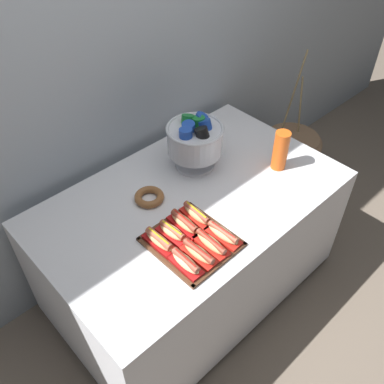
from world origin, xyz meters
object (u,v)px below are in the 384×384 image
(hot_dog_1, at_px, (199,253))
(hot_dog_4, at_px, (159,241))
(hot_dog_0, at_px, (186,263))
(serving_tray, at_px, (191,242))
(hot_dog_5, at_px, (172,232))
(hot_dog_2, at_px, (211,244))
(hot_dog_6, at_px, (185,223))
(hot_dog_7, at_px, (197,215))
(floor_vase, at_px, (287,166))
(donut, at_px, (149,197))
(buffet_table, at_px, (191,243))
(cup_stack, at_px, (280,150))
(hot_dog_3, at_px, (223,234))
(punch_bowl, at_px, (195,139))

(hot_dog_1, bearing_deg, hot_dog_4, 115.40)
(hot_dog_0, xyz_separation_m, hot_dog_1, (0.07, 0.00, -0.00))
(serving_tray, xyz_separation_m, hot_dog_5, (-0.04, 0.08, 0.03))
(hot_dog_2, height_order, hot_dog_6, hot_dog_6)
(serving_tray, bearing_deg, hot_dog_7, 37.21)
(hot_dog_4, xyz_separation_m, hot_dog_6, (0.15, 0.00, -0.00))
(hot_dog_4, bearing_deg, floor_vase, 11.42)
(serving_tray, height_order, donut, donut)
(hot_dog_7, relative_size, donut, 1.23)
(hot_dog_5, bearing_deg, serving_tray, -64.60)
(buffet_table, xyz_separation_m, hot_dog_2, (-0.16, -0.30, 0.38))
(floor_vase, xyz_separation_m, cup_stack, (-0.60, -0.30, 0.61))
(hot_dog_4, distance_m, hot_dog_6, 0.15)
(donut, bearing_deg, hot_dog_1, -99.95)
(hot_dog_3, height_order, hot_dog_7, hot_dog_7)
(hot_dog_6, relative_size, hot_dog_7, 1.02)
(punch_bowl, relative_size, donut, 2.01)
(hot_dog_0, xyz_separation_m, hot_dog_7, (0.22, 0.17, -0.00))
(hot_dog_0, distance_m, hot_dog_7, 0.28)
(hot_dog_2, bearing_deg, floor_vase, 19.60)
(hot_dog_1, relative_size, hot_dog_5, 1.10)
(hot_dog_3, height_order, hot_dog_6, hot_dog_6)
(hot_dog_5, relative_size, hot_dog_7, 0.88)
(hot_dog_6, bearing_deg, hot_dog_0, -131.32)
(serving_tray, xyz_separation_m, punch_bowl, (0.38, 0.38, 0.17))
(buffet_table, bearing_deg, hot_dog_7, -124.70)
(floor_vase, xyz_separation_m, hot_dog_0, (-1.40, -0.45, 0.54))
(hot_dog_2, distance_m, cup_stack, 0.67)
(hot_dog_1, distance_m, hot_dog_5, 0.17)
(hot_dog_2, xyz_separation_m, hot_dog_6, (-0.00, 0.16, 0.00))
(buffet_table, relative_size, hot_dog_3, 8.45)
(floor_vase, xyz_separation_m, hot_dog_4, (-1.41, -0.28, 0.54))
(serving_tray, xyz_separation_m, hot_dog_1, (-0.04, -0.08, 0.03))
(serving_tray, height_order, punch_bowl, punch_bowl)
(floor_vase, xyz_separation_m, hot_dog_5, (-1.33, -0.28, 0.54))
(hot_dog_1, height_order, hot_dog_4, hot_dog_4)
(hot_dog_4, relative_size, hot_dog_6, 0.94)
(buffet_table, height_order, floor_vase, floor_vase)
(buffet_table, bearing_deg, floor_vase, 7.71)
(hot_dog_2, height_order, hot_dog_7, hot_dog_7)
(buffet_table, relative_size, floor_vase, 1.40)
(hot_dog_1, distance_m, hot_dog_7, 0.22)
(hot_dog_2, relative_size, hot_dog_6, 0.98)
(hot_dog_2, bearing_deg, hot_dog_1, -179.05)
(buffet_table, height_order, hot_dog_0, hot_dog_0)
(hot_dog_6, bearing_deg, buffet_table, 38.77)
(serving_tray, bearing_deg, hot_dog_0, -142.79)
(hot_dog_6, bearing_deg, punch_bowl, 40.62)
(serving_tray, xyz_separation_m, donut, (0.04, 0.34, 0.01))
(hot_dog_7, bearing_deg, hot_dog_4, -179.05)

